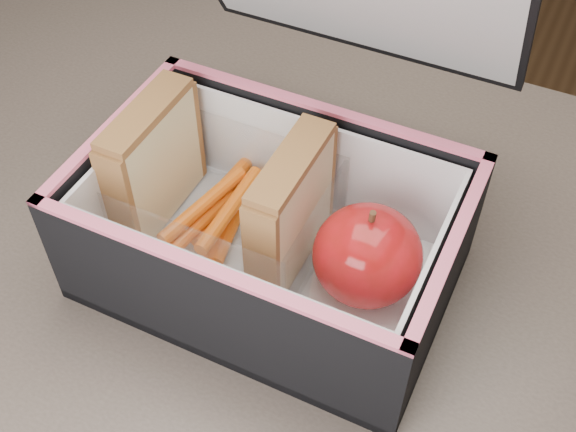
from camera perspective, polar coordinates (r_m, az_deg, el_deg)
name	(u,v)px	position (r m, az deg, el deg)	size (l,w,h in m)	color
kitchen_table	(322,418)	(0.63, 2.73, -15.65)	(1.20, 0.80, 0.75)	brown
lunch_bag	(273,220)	(0.55, -1.17, -0.30)	(0.28, 0.28, 0.26)	black
plastic_tub	(222,204)	(0.58, -5.22, 0.91)	(0.17, 0.12, 0.07)	white
sandwich_left	(154,162)	(0.59, -10.56, 4.25)	(0.03, 0.10, 0.11)	#DCC287
sandwich_right	(291,210)	(0.54, 0.25, 0.44)	(0.03, 0.10, 0.11)	#DCC287
carrot_sticks	(217,215)	(0.60, -5.63, 0.09)	(0.05, 0.16, 0.03)	#D44400
paper_napkin	(363,287)	(0.57, 5.94, -5.64)	(0.08, 0.08, 0.01)	white
red_apple	(367,255)	(0.53, 6.28, -3.10)	(0.11, 0.11, 0.09)	maroon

